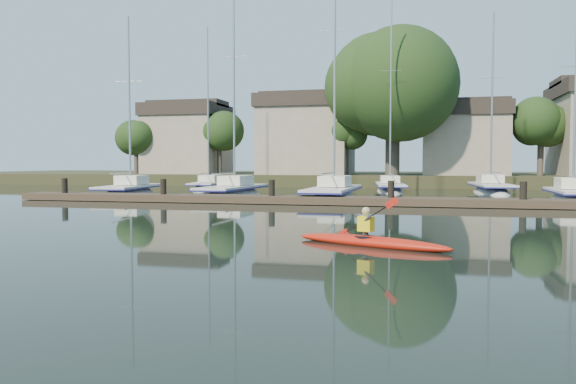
% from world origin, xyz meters
% --- Properties ---
extents(ground, '(160.00, 160.00, 0.00)m').
position_xyz_m(ground, '(0.00, 0.00, 0.00)').
color(ground, black).
rests_on(ground, ground).
extents(kayak, '(4.10, 2.15, 1.35)m').
position_xyz_m(kayak, '(3.20, 0.36, 0.16)').
color(kayak, red).
rests_on(kayak, ground).
extents(dock, '(34.00, 2.00, 1.80)m').
position_xyz_m(dock, '(0.00, 14.00, 0.20)').
color(dock, '#463428').
rests_on(dock, ground).
extents(sailboat_0, '(3.10, 8.11, 12.55)m').
position_xyz_m(sailboat_0, '(-13.48, 18.40, -0.21)').
color(sailboat_0, silver).
rests_on(sailboat_0, ground).
extents(sailboat_1, '(2.68, 9.11, 14.73)m').
position_xyz_m(sailboat_1, '(-6.81, 19.01, -0.20)').
color(sailboat_1, silver).
rests_on(sailboat_1, ground).
extents(sailboat_2, '(2.49, 9.94, 16.40)m').
position_xyz_m(sailboat_2, '(-0.43, 17.93, -0.20)').
color(sailboat_2, silver).
rests_on(sailboat_2, ground).
extents(sailboat_4, '(2.47, 7.45, 12.54)m').
position_xyz_m(sailboat_4, '(12.33, 18.90, -0.20)').
color(sailboat_4, silver).
rests_on(sailboat_4, ground).
extents(sailboat_5, '(3.29, 8.47, 13.68)m').
position_xyz_m(sailboat_5, '(-11.70, 27.27, -0.17)').
color(sailboat_5, silver).
rests_on(sailboat_5, ground).
extents(sailboat_6, '(2.97, 9.53, 14.90)m').
position_xyz_m(sailboat_6, '(2.23, 27.51, -0.17)').
color(sailboat_6, silver).
rests_on(sailboat_6, ground).
extents(sailboat_7, '(2.79, 8.55, 13.57)m').
position_xyz_m(sailboat_7, '(9.05, 26.70, -0.20)').
color(sailboat_7, silver).
rests_on(sailboat_7, ground).
extents(shore, '(90.00, 25.25, 12.75)m').
position_xyz_m(shore, '(1.61, 40.29, 3.23)').
color(shore, '#2C381C').
rests_on(shore, ground).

